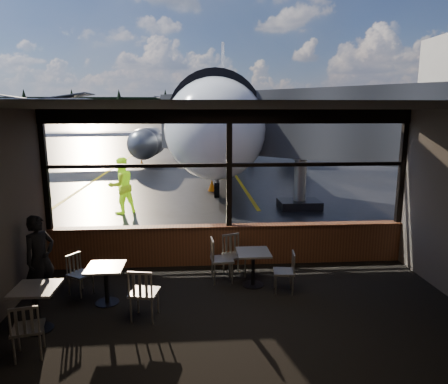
{
  "coord_description": "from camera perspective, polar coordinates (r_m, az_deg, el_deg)",
  "views": [
    {
      "loc": [
        -0.74,
        -8.69,
        3.41
      ],
      "look_at": [
        -0.04,
        1.0,
        1.5
      ],
      "focal_mm": 32.0,
      "sensor_mm": 36.0,
      "label": 1
    }
  ],
  "objects": [
    {
      "name": "window_sill",
      "position": [
        9.21,
        0.71,
        -7.63
      ],
      "size": [
        8.0,
        0.28,
        0.9
      ],
      "primitive_type": "cube",
      "color": "#5C2F1B",
      "rests_on": "ground"
    },
    {
      "name": "fuel_tank_a",
      "position": [
        192.92,
        -13.08,
        10.72
      ],
      "size": [
        8.0,
        8.0,
        6.0
      ],
      "primitive_type": "cylinder",
      "color": "silver",
      "rests_on": "ground_plane"
    },
    {
      "name": "treeline",
      "position": [
        218.7,
        -4.01,
        11.77
      ],
      "size": [
        360.0,
        3.0,
        12.0
      ],
      "primitive_type": "cube",
      "color": "black",
      "rests_on": "ground_plane"
    },
    {
      "name": "ceiling",
      "position": [
        5.74,
        3.36,
        12.01
      ],
      "size": [
        8.0,
        6.0,
        0.04
      ],
      "primitive_type": "cube",
      "color": "#38332D",
      "rests_on": "ground"
    },
    {
      "name": "ground_plane",
      "position": [
        128.73,
        -3.85,
        9.58
      ],
      "size": [
        520.0,
        520.0,
        0.0
      ],
      "primitive_type": "plane",
      "color": "black",
      "rests_on": "ground"
    },
    {
      "name": "cafe_table_left",
      "position": [
        7.23,
        -25.1,
        -14.9
      ],
      "size": [
        0.67,
        0.67,
        0.73
      ],
      "primitive_type": null,
      "color": "#ABA39D",
      "rests_on": "carpet_floor"
    },
    {
      "name": "hangar_right",
      "position": [
        196.34,
        14.19,
        11.55
      ],
      "size": [
        50.0,
        20.0,
        12.0
      ],
      "primitive_type": null,
      "color": "silver",
      "rests_on": "ground_plane"
    },
    {
      "name": "chair_mid_s",
      "position": [
        7.01,
        -11.31,
        -13.95
      ],
      "size": [
        0.59,
        0.59,
        0.93
      ],
      "primitive_type": null,
      "rotation": [
        0.0,
        0.0,
        -0.19
      ],
      "color": "beige",
      "rests_on": "carpet_floor"
    },
    {
      "name": "carpet_floor",
      "position": [
        6.67,
        3.0,
        -19.55
      ],
      "size": [
        8.0,
        6.0,
        0.01
      ],
      "primitive_type": "cube",
      "color": "black",
      "rests_on": "ground"
    },
    {
      "name": "wall_back",
      "position": [
        3.24,
        10.28,
        -19.84
      ],
      "size": [
        8.0,
        0.04,
        3.5
      ],
      "primitive_type": "cube",
      "color": "#49403A",
      "rests_on": "ground"
    },
    {
      "name": "chair_left_s",
      "position": [
        6.56,
        -26.2,
        -17.13
      ],
      "size": [
        0.56,
        0.56,
        0.86
      ],
      "primitive_type": null,
      "rotation": [
        0.0,
        0.0,
        0.23
      ],
      "color": "#B8B3A6",
      "rests_on": "carpet_floor"
    },
    {
      "name": "window_header",
      "position": [
        8.72,
        0.76,
        10.73
      ],
      "size": [
        8.0,
        0.18,
        0.3
      ],
      "primitive_type": "cube",
      "color": "black",
      "rests_on": "ground"
    },
    {
      "name": "fuel_tank_c",
      "position": [
        190.91,
        -7.03,
        10.92
      ],
      "size": [
        8.0,
        8.0,
        6.0
      ],
      "primitive_type": "cylinder",
      "color": "silver",
      "rests_on": "ground_plane"
    },
    {
      "name": "mullion_left",
      "position": [
        9.34,
        -24.22,
        2.7
      ],
      "size": [
        0.12,
        0.12,
        2.6
      ],
      "primitive_type": "cube",
      "color": "black",
      "rests_on": "ground"
    },
    {
      "name": "cone_nose",
      "position": [
        17.88,
        -1.75,
        0.95
      ],
      "size": [
        0.36,
        0.36,
        0.51
      ],
      "primitive_type": "cone",
      "color": "#E95F07",
      "rests_on": "ground_plane"
    },
    {
      "name": "jet_bridge",
      "position": [
        14.87,
        12.95,
        6.85
      ],
      "size": [
        8.9,
        10.88,
        4.75
      ],
      "primitive_type": null,
      "color": "#2D2C2F",
      "rests_on": "ground_plane"
    },
    {
      "name": "chair_near_w",
      "position": [
        8.29,
        -0.29,
        -9.68
      ],
      "size": [
        0.55,
        0.55,
        0.93
      ],
      "primitive_type": null,
      "rotation": [
        0.0,
        0.0,
        -1.49
      ],
      "color": "#B4AFA2",
      "rests_on": "carpet_floor"
    },
    {
      "name": "chair_near_n",
      "position": [
        8.55,
        1.49,
        -9.15
      ],
      "size": [
        0.62,
        0.62,
        0.89
      ],
      "primitive_type": null,
      "rotation": [
        0.0,
        0.0,
        3.48
      ],
      "color": "#A9A598",
      "rests_on": "carpet_floor"
    },
    {
      "name": "mullion_right",
      "position": [
        9.95,
        24.09,
        3.17
      ],
      "size": [
        0.12,
        0.12,
        2.6
      ],
      "primitive_type": "cube",
      "color": "black",
      "rests_on": "ground"
    },
    {
      "name": "ground_crew",
      "position": [
        14.2,
        -14.46,
        0.9
      ],
      "size": [
        1.2,
        1.17,
        1.95
      ],
      "primitive_type": "imported",
      "rotation": [
        0.0,
        0.0,
        3.82
      ],
      "color": "#BFF219",
      "rests_on": "ground_plane"
    },
    {
      "name": "chair_near_e",
      "position": [
        7.93,
        8.54,
        -11.25
      ],
      "size": [
        0.5,
        0.5,
        0.82
      ],
      "primitive_type": null,
      "rotation": [
        0.0,
        0.0,
        1.44
      ],
      "color": "#AFA99E",
      "rests_on": "carpet_floor"
    },
    {
      "name": "airliner",
      "position": [
        27.86,
        -0.46,
        14.94
      ],
      "size": [
        31.35,
        36.63,
        10.53
      ],
      "primitive_type": null,
      "rotation": [
        0.0,
        0.0,
        -0.08
      ],
      "color": "white",
      "rests_on": "ground_plane"
    },
    {
      "name": "fuel_tank_b",
      "position": [
        191.66,
        -10.07,
        10.83
      ],
      "size": [
        8.0,
        8.0,
        6.0
      ],
      "primitive_type": "cylinder",
      "color": "silver",
      "rests_on": "ground_plane"
    },
    {
      "name": "cafe_table_near",
      "position": [
        8.16,
        4.17,
        -10.87
      ],
      "size": [
        0.65,
        0.65,
        0.72
      ],
      "primitive_type": null,
      "color": "gray",
      "rests_on": "carpet_floor"
    },
    {
      "name": "mullion_centre",
      "position": [
        8.8,
        0.74,
        3.22
      ],
      "size": [
        0.12,
        0.12,
        2.6
      ],
      "primitive_type": "cube",
      "color": "black",
      "rests_on": "ground"
    },
    {
      "name": "cone_wing",
      "position": [
        27.18,
        -11.68,
        4.14
      ],
      "size": [
        0.31,
        0.31,
        0.43
      ],
      "primitive_type": "cone",
      "color": "orange",
      "rests_on": "ground_plane"
    },
    {
      "name": "passenger",
      "position": [
        8.1,
        -24.81,
        -8.66
      ],
      "size": [
        0.66,
        0.71,
        1.62
      ],
      "primitive_type": "imported",
      "rotation": [
        0.0,
        0.0,
        0.95
      ],
      "color": "black",
      "rests_on": "carpet_floor"
    },
    {
      "name": "hangar_mid",
      "position": [
        193.69,
        -3.98,
        11.57
      ],
      "size": [
        38.0,
        15.0,
        10.0
      ],
      "primitive_type": null,
      "color": "silver",
      "rests_on": "ground_plane"
    },
    {
      "name": "window_transom",
      "position": [
        8.79,
        0.74,
        3.87
      ],
      "size": [
        8.0,
        0.1,
        0.08
      ],
      "primitive_type": "cube",
      "color": "black",
      "rests_on": "ground"
    },
    {
      "name": "hangar_left",
      "position": [
        201.01,
        -24.74,
        10.72
      ],
      "size": [
        45.0,
        18.0,
        11.0
      ],
      "primitive_type": null,
      "color": "silver",
      "rests_on": "ground_plane"
    },
    {
      "name": "chair_mid_w",
      "position": [
        8.23,
        -19.8,
        -11.04
      ],
      "size": [
        0.6,
        0.6,
        0.8
      ],
      "primitive_type": null,
      "rotation": [
        0.0,
        0.0,
        -2.15
      ],
      "color": "#AAA59A",
      "rests_on": "carpet_floor"
    },
    {
      "name": "cafe_table_mid",
      "position": [
        7.72,
        -16.46,
        -12.63
      ],
      "size": [
        0.65,
        0.65,
        0.72
      ],
      "primitive_type": null,
      "color": "gray",
      "rests_on": "carpet_floor"
    }
  ]
}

